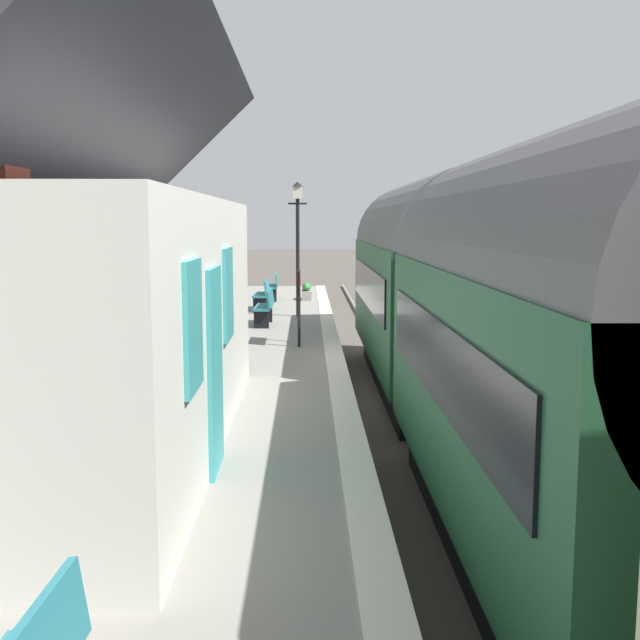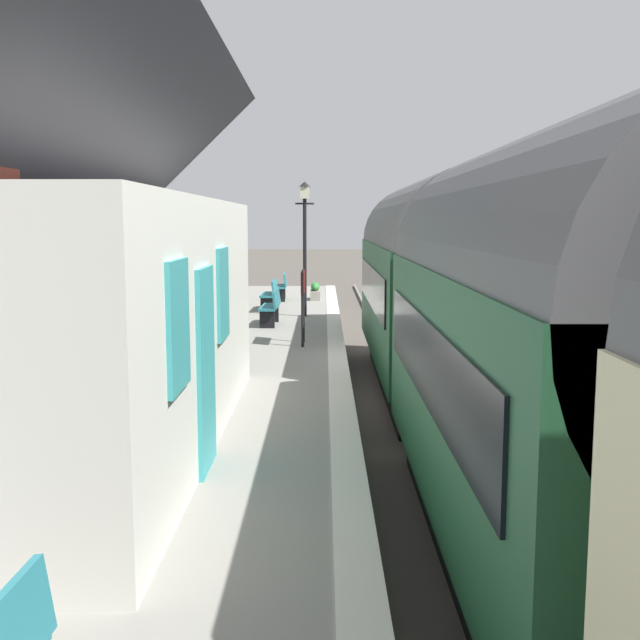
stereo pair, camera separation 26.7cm
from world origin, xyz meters
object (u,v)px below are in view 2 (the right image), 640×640
object	(u,v)px
lamp_post_platform	(305,223)
station_sign_board	(303,288)
planter_edge_far	(234,325)
planter_bench_right	(315,291)
bench_near_building	(271,294)
planter_under_sign	(149,311)
train	(566,352)
planter_by_door	(234,282)
station_building	(61,310)
bench_mid_platform	(272,306)
tree_mid_background	(62,201)
bench_platform_end	(282,286)
tree_distant	(48,151)

from	to	relation	value
lamp_post_platform	station_sign_board	bearing A→B (deg)	-179.04
planter_edge_far	planter_bench_right	bearing A→B (deg)	-11.86
planter_bench_right	station_sign_board	size ratio (longest dim) A/B	0.64
bench_near_building	planter_under_sign	distance (m)	4.62
train	planter_by_door	bearing A→B (deg)	16.50
station_building	station_sign_board	world-z (taller)	station_building
train	bench_mid_platform	distance (m)	12.01
planter_by_door	lamp_post_platform	bearing A→B (deg)	-153.15
tree_mid_background	station_sign_board	bearing A→B (deg)	-142.62
bench_near_building	planter_by_door	bearing A→B (deg)	22.83
planter_edge_far	train	bearing A→B (deg)	-155.31
bench_mid_platform	planter_by_door	distance (m)	6.97
bench_platform_end	planter_edge_far	distance (m)	8.01
bench_platform_end	planter_bench_right	size ratio (longest dim) A/B	1.41
planter_by_door	lamp_post_platform	size ratio (longest dim) A/B	0.29
planter_edge_far	tree_mid_background	xyz separation A→B (m)	(10.75, 7.41, 3.01)
tree_mid_background	tree_distant	distance (m)	5.43
bench_mid_platform	tree_mid_background	size ratio (longest dim) A/B	0.22
lamp_post_platform	station_sign_board	size ratio (longest dim) A/B	2.30
planter_by_door	tree_mid_background	size ratio (longest dim) A/B	0.16
station_building	bench_near_building	xyz separation A→B (m)	(13.32, -1.43, -1.09)
bench_mid_platform	station_sign_board	bearing A→B (deg)	-163.99
bench_mid_platform	planter_by_door	world-z (taller)	planter_by_door
planter_under_sign	tree_distant	xyz separation A→B (m)	(4.28, 3.80, 4.16)
train	planter_by_door	size ratio (longest dim) A/B	23.74
train	station_building	size ratio (longest dim) A/B	3.07
station_sign_board	tree_mid_background	size ratio (longest dim) A/B	0.25
planter_under_sign	station_sign_board	world-z (taller)	station_sign_board
planter_by_door	planter_under_sign	bearing A→B (deg)	171.03
tree_mid_background	planter_bench_right	bearing A→B (deg)	-105.74
bench_platform_end	planter_edge_far	bearing A→B (deg)	175.59
bench_near_building	tree_distant	world-z (taller)	tree_distant
bench_platform_end	tree_distant	size ratio (longest dim) A/B	0.19
station_building	tree_mid_background	bearing A→B (deg)	18.82
planter_bench_right	tree_distant	xyz separation A→B (m)	(-2.50, 7.71, 4.32)
train	tree_mid_background	world-z (taller)	tree_mid_background
bench_platform_end	lamp_post_platform	world-z (taller)	lamp_post_platform
bench_platform_end	bench_mid_platform	xyz separation A→B (m)	(-6.00, -0.09, 0.00)
planter_bench_right	lamp_post_platform	size ratio (longest dim) A/B	0.28
planter_bench_right	tree_distant	bearing A→B (deg)	107.98
planter_bench_right	planter_by_door	world-z (taller)	planter_by_door
train	station_sign_board	distance (m)	8.88
train	station_sign_board	size ratio (longest dim) A/B	15.83
bench_near_building	planter_under_sign	xyz separation A→B (m)	(-3.79, 2.65, -0.04)
planter_under_sign	lamp_post_platform	distance (m)	4.85
tree_distant	planter_by_door	bearing A→B (deg)	-58.29
bench_near_building	bench_platform_end	world-z (taller)	same
bench_mid_platform	lamp_post_platform	size ratio (longest dim) A/B	0.39
train	station_building	world-z (taller)	station_building
planter_edge_far	tree_distant	bearing A→B (deg)	46.61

